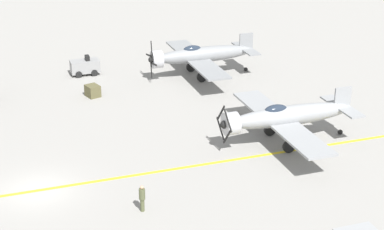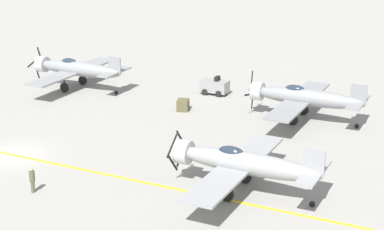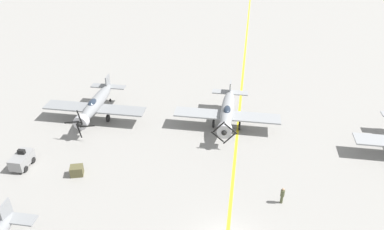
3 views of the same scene
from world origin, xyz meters
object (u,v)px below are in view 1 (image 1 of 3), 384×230
(supply_crate_mid_lane, at_px, (93,91))
(tow_tractor, at_px, (85,66))
(airplane_near_right, at_px, (200,55))
(ground_crew_walking, at_px, (142,197))
(airplane_near_center, at_px, (285,117))

(supply_crate_mid_lane, bearing_deg, tow_tractor, -4.18)
(supply_crate_mid_lane, bearing_deg, airplane_near_right, -79.19)
(tow_tractor, xyz_separation_m, supply_crate_mid_lane, (-5.86, 0.43, -0.30))
(airplane_near_right, height_order, tow_tractor, airplane_near_right)
(ground_crew_walking, bearing_deg, supply_crate_mid_lane, -2.43)
(airplane_near_right, xyz_separation_m, ground_crew_walking, (-21.19, 11.03, -1.12))
(airplane_near_right, bearing_deg, tow_tractor, 53.43)
(airplane_near_right, relative_size, tow_tractor, 4.62)
(airplane_near_right, relative_size, airplane_near_center, 1.00)
(ground_crew_walking, height_order, supply_crate_mid_lane, ground_crew_walking)
(ground_crew_walking, bearing_deg, airplane_near_center, -64.17)
(airplane_near_center, xyz_separation_m, supply_crate_mid_lane, (13.54, 10.96, -1.52))
(airplane_near_center, distance_m, ground_crew_walking, 13.13)
(airplane_near_right, xyz_separation_m, supply_crate_mid_lane, (-1.95, 10.22, -1.52))
(tow_tractor, relative_size, ground_crew_walking, 1.58)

